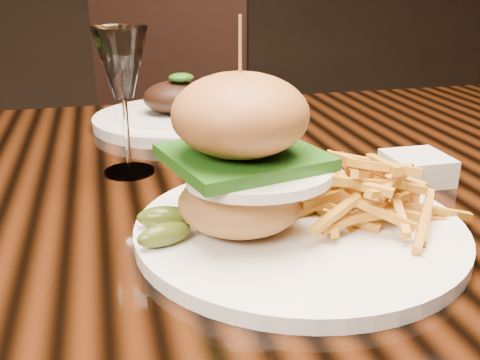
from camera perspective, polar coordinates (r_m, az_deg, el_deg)
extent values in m
cube|color=black|center=(0.75, -2.30, -0.97)|extent=(1.60, 0.90, 0.04)
cube|color=black|center=(1.53, 22.95, -6.16)|extent=(0.06, 0.06, 0.71)
cylinder|color=white|center=(0.58, 6.04, -5.00)|extent=(0.34, 0.34, 0.01)
ellipsoid|color=#A66335|center=(0.55, 0.02, -2.27)|extent=(0.12, 0.12, 0.06)
ellipsoid|color=silver|center=(0.53, 2.03, 0.34)|extent=(0.14, 0.11, 0.01)
ellipsoid|color=orange|center=(0.52, 5.10, 0.71)|extent=(0.03, 0.03, 0.01)
cube|color=#2A6318|center=(0.54, 0.02, 2.02)|extent=(0.17, 0.16, 0.01)
ellipsoid|color=brown|center=(0.52, 0.02, 6.68)|extent=(0.13, 0.13, 0.08)
cylinder|color=#A7814E|center=(0.52, 0.02, 10.88)|extent=(0.00, 0.00, 0.10)
ellipsoid|color=#334412|center=(0.53, -7.69, -5.50)|extent=(0.06, 0.04, 0.02)
ellipsoid|color=#334412|center=(0.57, -7.73, -3.73)|extent=(0.06, 0.03, 0.02)
cube|color=white|center=(0.75, 17.51, 1.17)|extent=(0.09, 0.09, 0.03)
cylinder|color=white|center=(0.77, -11.15, 0.87)|extent=(0.07, 0.07, 0.00)
cylinder|color=white|center=(0.75, -11.42, 4.54)|extent=(0.01, 0.01, 0.10)
cone|color=white|center=(0.73, -11.95, 11.57)|extent=(0.07, 0.07, 0.09)
cylinder|color=white|center=(0.99, -6.52, 6.08)|extent=(0.28, 0.28, 0.02)
cylinder|color=white|center=(0.99, -6.52, 6.19)|extent=(0.20, 0.20, 0.02)
ellipsoid|color=black|center=(0.98, -6.61, 8.37)|extent=(0.11, 0.09, 0.05)
ellipsoid|color=#2A6318|center=(0.96, -6.01, 10.32)|extent=(0.04, 0.03, 0.02)
cube|color=black|center=(1.59, -8.50, 0.06)|extent=(0.60, 0.60, 0.06)
cube|color=black|center=(1.72, -6.98, 10.37)|extent=(0.45, 0.22, 0.50)
cylinder|color=black|center=(1.59, -16.67, -9.62)|extent=(0.04, 0.04, 0.45)
cylinder|color=black|center=(1.48, -2.92, -11.09)|extent=(0.04, 0.04, 0.45)
cylinder|color=black|center=(1.90, -12.07, -3.97)|extent=(0.04, 0.04, 0.45)
cylinder|color=black|center=(1.81, -0.65, -4.78)|extent=(0.04, 0.04, 0.45)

